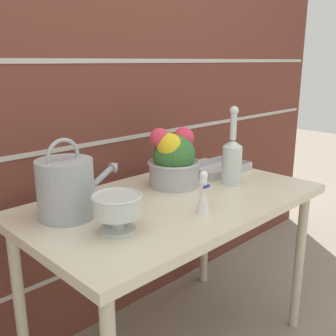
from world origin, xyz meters
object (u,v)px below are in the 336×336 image
object	(u,v)px
figurine_vase	(203,196)
glass_decanter	(232,158)
flower_planter	(174,160)
wire_tray	(218,170)
crystal_pedestal_bowl	(117,208)
watering_can	(66,188)

from	to	relation	value
figurine_vase	glass_decanter	bearing A→B (deg)	21.44
flower_planter	glass_decanter	size ratio (longest dim) A/B	0.75
glass_decanter	wire_tray	distance (m)	0.23
flower_planter	wire_tray	size ratio (longest dim) A/B	0.84
crystal_pedestal_bowl	glass_decanter	xyz separation A→B (m)	(0.68, 0.05, 0.04)
flower_planter	wire_tray	world-z (taller)	flower_planter
crystal_pedestal_bowl	flower_planter	size ratio (longest dim) A/B	0.62
flower_planter	figurine_vase	xyz separation A→B (m)	(-0.16, -0.31, -0.05)
figurine_vase	flower_planter	bearing A→B (deg)	62.82
crystal_pedestal_bowl	flower_planter	bearing A→B (deg)	24.24
flower_planter	figurine_vase	bearing A→B (deg)	-117.18
flower_planter	figurine_vase	size ratio (longest dim) A/B	1.64
watering_can	flower_planter	size ratio (longest dim) A/B	1.30
watering_can	flower_planter	world-z (taller)	watering_can
wire_tray	figurine_vase	bearing A→B (deg)	-147.04
watering_can	figurine_vase	xyz separation A→B (m)	(0.37, -0.32, -0.04)
wire_tray	flower_planter	bearing A→B (deg)	-179.26
flower_planter	watering_can	bearing A→B (deg)	178.95
crystal_pedestal_bowl	wire_tray	xyz separation A→B (m)	(0.80, 0.22, -0.07)
crystal_pedestal_bowl	figurine_vase	world-z (taller)	figurine_vase
flower_planter	wire_tray	distance (m)	0.34
flower_planter	figurine_vase	world-z (taller)	flower_planter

